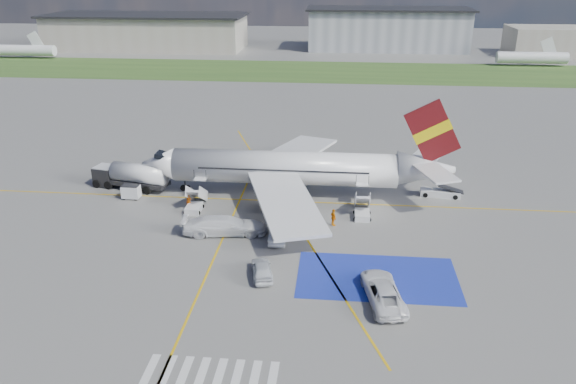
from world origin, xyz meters
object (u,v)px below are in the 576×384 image
at_px(fuel_tanker, 132,178).
at_px(airliner, 297,168).
at_px(car_silver_a, 262,269).
at_px(car_silver_b, 279,233).
at_px(van_white_a, 383,288).
at_px(belt_loader, 440,193).
at_px(gpu_cart, 131,193).
at_px(van_white_b, 224,223).

bearing_deg(fuel_tanker, airliner, 11.37).
distance_m(car_silver_a, car_silver_b, 7.20).
height_order(car_silver_a, van_white_a, van_white_a).
bearing_deg(car_silver_b, fuel_tanker, -31.90).
height_order(belt_loader, car_silver_b, car_silver_b).
relative_size(fuel_tanker, gpu_cart, 4.73).
relative_size(car_silver_a, car_silver_b, 0.92).
bearing_deg(gpu_cart, fuel_tanker, 109.95).
xyz_separation_m(fuel_tanker, van_white_a, (28.91, -21.79, -0.29)).
relative_size(belt_loader, van_white_b, 0.79).
height_order(belt_loader, car_silver_a, car_silver_a).
relative_size(airliner, belt_loader, 7.35).
xyz_separation_m(car_silver_a, van_white_b, (-4.92, 7.97, 0.52)).
xyz_separation_m(fuel_tanker, gpu_cart, (1.04, -3.16, -0.60)).
relative_size(airliner, car_silver_a, 8.56).
bearing_deg(car_silver_b, airliner, -94.51).
distance_m(van_white_a, van_white_b, 18.58).
xyz_separation_m(gpu_cart, car_silver_b, (18.27, -8.78, 0.01)).
xyz_separation_m(car_silver_b, van_white_a, (9.61, -9.84, 0.30)).
distance_m(fuel_tanker, van_white_a, 36.20).
bearing_deg(car_silver_a, fuel_tanker, -59.14).
relative_size(belt_loader, car_silver_b, 1.07).
xyz_separation_m(gpu_cart, van_white_a, (27.88, -18.62, 0.31)).
bearing_deg(belt_loader, gpu_cart, -167.11).
xyz_separation_m(gpu_cart, van_white_b, (12.64, -7.98, 0.49)).
height_order(fuel_tanker, belt_loader, fuel_tanker).
height_order(gpu_cart, car_silver_b, gpu_cart).
distance_m(gpu_cart, car_silver_a, 23.72).
relative_size(car_silver_a, van_white_a, 0.76).
relative_size(fuel_tanker, car_silver_a, 2.27).
xyz_separation_m(belt_loader, car_silver_a, (-18.46, -20.10, 0.37)).
bearing_deg(car_silver_a, car_silver_b, -108.96).
height_order(car_silver_a, van_white_b, van_white_b).
bearing_deg(van_white_a, fuel_tanker, -46.91).
bearing_deg(airliner, van_white_a, -67.93).
bearing_deg(van_white_b, gpu_cart, 50.68).
bearing_deg(car_silver_b, car_silver_a, 84.26).
relative_size(van_white_a, van_white_b, 0.89).
bearing_deg(van_white_b, belt_loader, -69.65).
bearing_deg(van_white_a, car_silver_a, -24.45).
height_order(car_silver_a, car_silver_b, car_silver_b).
bearing_deg(van_white_b, car_silver_b, -105.20).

